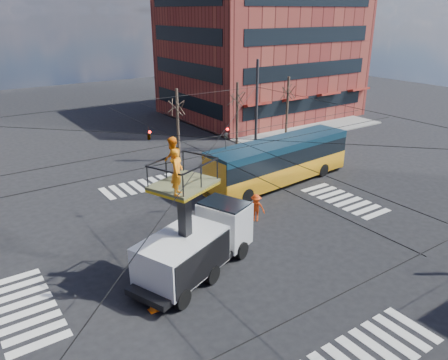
% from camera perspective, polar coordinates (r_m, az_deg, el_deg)
% --- Properties ---
extents(ground, '(120.00, 120.00, 0.00)m').
position_cam_1_polar(ground, '(24.06, -0.59, -8.11)').
color(ground, black).
rests_on(ground, ground).
extents(sidewalk_ne, '(18.00, 18.00, 0.12)m').
position_cam_1_polar(sidewalk_ne, '(51.78, 5.76, 8.07)').
color(sidewalk_ne, slate).
rests_on(sidewalk_ne, ground).
extents(crosswalks, '(22.40, 22.40, 0.02)m').
position_cam_1_polar(crosswalks, '(24.06, -0.59, -8.09)').
color(crosswalks, silver).
rests_on(crosswalks, ground).
extents(building_ne, '(20.06, 16.06, 14.00)m').
position_cam_1_polar(building_ne, '(53.56, 4.75, 16.07)').
color(building_ne, maroon).
rests_on(building_ne, ground).
extents(overhead_network, '(24.24, 24.24, 8.00)m').
position_cam_1_polar(overhead_network, '(22.55, -1.35, 1.80)').
color(overhead_network, '#2D2D30').
rests_on(overhead_network, ground).
extents(tree_a, '(2.00, 2.00, 6.00)m').
position_cam_1_polar(tree_a, '(35.85, -6.14, 9.61)').
color(tree_a, '#382B21').
rests_on(tree_a, ground).
extents(tree_b, '(2.00, 2.00, 6.00)m').
position_cam_1_polar(tree_b, '(39.00, 1.74, 10.67)').
color(tree_b, '#382B21').
rests_on(tree_b, ground).
extents(tree_c, '(2.00, 2.00, 6.00)m').
position_cam_1_polar(tree_c, '(42.77, 8.37, 11.40)').
color(tree_c, '#382B21').
rests_on(tree_c, ground).
extents(utility_truck, '(7.35, 4.75, 6.80)m').
position_cam_1_polar(utility_truck, '(20.59, -3.70, -6.69)').
color(utility_truck, black).
rests_on(utility_truck, ground).
extents(city_bus, '(12.17, 3.57, 3.20)m').
position_cam_1_polar(city_bus, '(31.68, 7.23, 2.55)').
color(city_bus, '#C57F12').
rests_on(city_bus, ground).
extents(traffic_cone, '(0.36, 0.36, 0.66)m').
position_cam_1_polar(traffic_cone, '(19.23, -9.26, -15.69)').
color(traffic_cone, '#FF600A').
rests_on(traffic_cone, ground).
extents(worker_ground, '(0.67, 1.06, 1.68)m').
position_cam_1_polar(worker_ground, '(19.92, -10.85, -12.56)').
color(worker_ground, orange).
rests_on(worker_ground, ground).
extents(flagger, '(1.20, 1.24, 1.70)m').
position_cam_1_polar(flagger, '(26.08, 4.19, -3.62)').
color(flagger, '#FF4610').
rests_on(flagger, ground).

